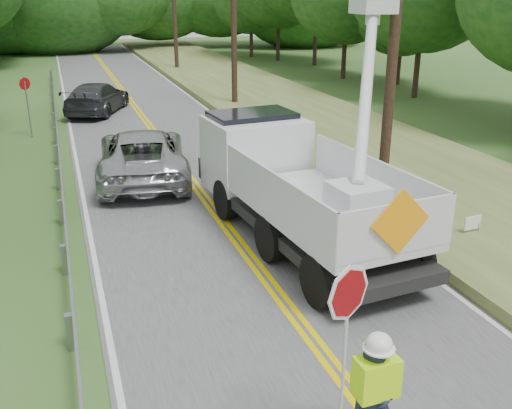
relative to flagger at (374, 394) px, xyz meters
name	(u,v)px	position (x,y,z in m)	size (l,w,h in m)	color
road	(182,168)	(0.44, 13.92, -1.06)	(7.20, 96.00, 0.03)	#49494B
guardrail	(59,157)	(-3.58, 14.83, -0.51)	(0.18, 48.00, 0.77)	gray
utility_poles	(285,6)	(5.44, 16.94, 4.20)	(1.60, 43.30, 10.00)	black
tall_grass_verge	(362,147)	(7.54, 13.92, -0.92)	(7.00, 96.00, 0.30)	#4B602B
flagger	(374,394)	(0.00, 0.00, 0.00)	(1.12, 0.44, 2.94)	#191E33
bucket_truck	(288,165)	(2.03, 7.98, 0.61)	(4.90, 7.94, 7.44)	black
suv_silver	(143,155)	(-0.99, 13.15, -0.22)	(2.74, 5.93, 1.65)	#A5A7AC
suv_darkgrey	(97,98)	(-1.53, 24.72, -0.29)	(2.11, 5.19, 1.51)	#323539
stop_sign_permanent	(27,98)	(-4.60, 20.39, 0.61)	(0.43, 0.36, 2.52)	gray
yard_sign	(472,224)	(5.88, 5.40, -0.55)	(0.50, 0.08, 0.72)	white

